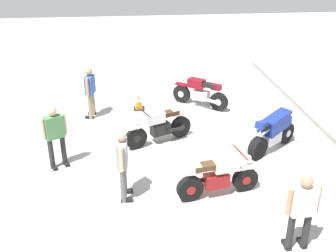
{
  "coord_description": "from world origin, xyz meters",
  "views": [
    {
      "loc": [
        10.36,
        -1.36,
        5.37
      ],
      "look_at": [
        0.74,
        -0.31,
        0.75
      ],
      "focal_mm": 42.67,
      "sensor_mm": 36.0,
      "label": 1
    }
  ],
  "objects_px": {
    "person_in_white_shirt": "(302,209)",
    "motorcycle_maroon_cruiser": "(200,92)",
    "motorcycle_blue_sportbike": "(274,130)",
    "person_in_gray_shirt": "(123,161)",
    "person_in_green_shirt": "(55,133)",
    "traffic_cone": "(139,102)",
    "motorcycle_cream_vintage": "(218,177)",
    "motorcycle_silver_cruiser": "(159,126)",
    "person_in_blue_shirt": "(90,90)"
  },
  "relations": [
    {
      "from": "person_in_blue_shirt",
      "to": "person_in_green_shirt",
      "type": "bearing_deg",
      "value": 90.43
    },
    {
      "from": "motorcycle_blue_sportbike",
      "to": "motorcycle_silver_cruiser",
      "type": "relative_size",
      "value": 0.86
    },
    {
      "from": "motorcycle_cream_vintage",
      "to": "motorcycle_silver_cruiser",
      "type": "height_order",
      "value": "motorcycle_silver_cruiser"
    },
    {
      "from": "motorcycle_cream_vintage",
      "to": "person_in_white_shirt",
      "type": "relative_size",
      "value": 1.21
    },
    {
      "from": "traffic_cone",
      "to": "person_in_green_shirt",
      "type": "bearing_deg",
      "value": -32.01
    },
    {
      "from": "person_in_white_shirt",
      "to": "motorcycle_silver_cruiser",
      "type": "bearing_deg",
      "value": 22.54
    },
    {
      "from": "person_in_gray_shirt",
      "to": "person_in_white_shirt",
      "type": "bearing_deg",
      "value": -28.74
    },
    {
      "from": "motorcycle_blue_sportbike",
      "to": "person_in_white_shirt",
      "type": "bearing_deg",
      "value": -139.41
    },
    {
      "from": "motorcycle_blue_sportbike",
      "to": "person_in_blue_shirt",
      "type": "distance_m",
      "value": 5.83
    },
    {
      "from": "person_in_white_shirt",
      "to": "person_in_green_shirt",
      "type": "bearing_deg",
      "value": 50.94
    },
    {
      "from": "motorcycle_silver_cruiser",
      "to": "person_in_white_shirt",
      "type": "height_order",
      "value": "person_in_white_shirt"
    },
    {
      "from": "motorcycle_silver_cruiser",
      "to": "person_in_green_shirt",
      "type": "relative_size",
      "value": 1.18
    },
    {
      "from": "motorcycle_cream_vintage",
      "to": "person_in_green_shirt",
      "type": "xyz_separation_m",
      "value": [
        -1.69,
        -3.77,
        0.45
      ]
    },
    {
      "from": "person_in_green_shirt",
      "to": "traffic_cone",
      "type": "relative_size",
      "value": 3.12
    },
    {
      "from": "motorcycle_cream_vintage",
      "to": "person_in_green_shirt",
      "type": "bearing_deg",
      "value": 145.02
    },
    {
      "from": "person_in_white_shirt",
      "to": "traffic_cone",
      "type": "bearing_deg",
      "value": 17.61
    },
    {
      "from": "person_in_white_shirt",
      "to": "traffic_cone",
      "type": "distance_m",
      "value": 7.59
    },
    {
      "from": "motorcycle_maroon_cruiser",
      "to": "person_in_gray_shirt",
      "type": "height_order",
      "value": "person_in_gray_shirt"
    },
    {
      "from": "motorcycle_blue_sportbike",
      "to": "motorcycle_cream_vintage",
      "type": "xyz_separation_m",
      "value": [
        1.94,
        -1.98,
        -0.11
      ]
    },
    {
      "from": "motorcycle_cream_vintage",
      "to": "motorcycle_silver_cruiser",
      "type": "relative_size",
      "value": 1.0
    },
    {
      "from": "motorcycle_blue_sportbike",
      "to": "person_in_white_shirt",
      "type": "relative_size",
      "value": 1.05
    },
    {
      "from": "motorcycle_silver_cruiser",
      "to": "traffic_cone",
      "type": "height_order",
      "value": "motorcycle_silver_cruiser"
    },
    {
      "from": "traffic_cone",
      "to": "motorcycle_silver_cruiser",
      "type": "bearing_deg",
      "value": 10.88
    },
    {
      "from": "motorcycle_cream_vintage",
      "to": "motorcycle_silver_cruiser",
      "type": "distance_m",
      "value": 2.92
    },
    {
      "from": "motorcycle_maroon_cruiser",
      "to": "person_in_gray_shirt",
      "type": "xyz_separation_m",
      "value": [
        5.1,
        -2.67,
        0.44
      ]
    },
    {
      "from": "person_in_gray_shirt",
      "to": "motorcycle_blue_sportbike",
      "type": "bearing_deg",
      "value": 26.83
    },
    {
      "from": "person_in_gray_shirt",
      "to": "traffic_cone",
      "type": "relative_size",
      "value": 3.18
    },
    {
      "from": "person_in_white_shirt",
      "to": "person_in_green_shirt",
      "type": "distance_m",
      "value": 6.03
    },
    {
      "from": "motorcycle_blue_sportbike",
      "to": "motorcycle_silver_cruiser",
      "type": "height_order",
      "value": "motorcycle_blue_sportbike"
    },
    {
      "from": "motorcycle_blue_sportbike",
      "to": "person_in_white_shirt",
      "type": "height_order",
      "value": "person_in_white_shirt"
    },
    {
      "from": "person_in_white_shirt",
      "to": "motorcycle_maroon_cruiser",
      "type": "bearing_deg",
      "value": 1.41
    },
    {
      "from": "motorcycle_silver_cruiser",
      "to": "person_in_gray_shirt",
      "type": "xyz_separation_m",
      "value": [
        2.58,
        -1.03,
        0.44
      ]
    },
    {
      "from": "person_in_green_shirt",
      "to": "motorcycle_maroon_cruiser",
      "type": "bearing_deg",
      "value": 100.07
    },
    {
      "from": "person_in_white_shirt",
      "to": "person_in_green_shirt",
      "type": "relative_size",
      "value": 0.97
    },
    {
      "from": "motorcycle_maroon_cruiser",
      "to": "person_in_green_shirt",
      "type": "height_order",
      "value": "person_in_green_shirt"
    },
    {
      "from": "motorcycle_maroon_cruiser",
      "to": "motorcycle_blue_sportbike",
      "type": "height_order",
      "value": "motorcycle_blue_sportbike"
    },
    {
      "from": "motorcycle_maroon_cruiser",
      "to": "traffic_cone",
      "type": "relative_size",
      "value": 3.24
    },
    {
      "from": "motorcycle_cream_vintage",
      "to": "person_in_gray_shirt",
      "type": "relative_size",
      "value": 1.16
    },
    {
      "from": "traffic_cone",
      "to": "motorcycle_blue_sportbike",
      "type": "bearing_deg",
      "value": 47.18
    },
    {
      "from": "person_in_green_shirt",
      "to": "motorcycle_blue_sportbike",
      "type": "bearing_deg",
      "value": 63.27
    },
    {
      "from": "person_in_green_shirt",
      "to": "person_in_gray_shirt",
      "type": "height_order",
      "value": "person_in_gray_shirt"
    },
    {
      "from": "person_in_blue_shirt",
      "to": "person_in_green_shirt",
      "type": "distance_m",
      "value": 3.14
    },
    {
      "from": "motorcycle_cream_vintage",
      "to": "person_in_gray_shirt",
      "type": "bearing_deg",
      "value": 165.52
    },
    {
      "from": "motorcycle_blue_sportbike",
      "to": "motorcycle_cream_vintage",
      "type": "bearing_deg",
      "value": -171.98
    },
    {
      "from": "motorcycle_silver_cruiser",
      "to": "person_in_gray_shirt",
      "type": "relative_size",
      "value": 1.16
    },
    {
      "from": "motorcycle_cream_vintage",
      "to": "person_in_green_shirt",
      "type": "height_order",
      "value": "person_in_green_shirt"
    },
    {
      "from": "person_in_gray_shirt",
      "to": "traffic_cone",
      "type": "height_order",
      "value": "person_in_gray_shirt"
    },
    {
      "from": "motorcycle_maroon_cruiser",
      "to": "motorcycle_cream_vintage",
      "type": "distance_m",
      "value": 5.26
    },
    {
      "from": "motorcycle_cream_vintage",
      "to": "traffic_cone",
      "type": "distance_m",
      "value": 5.46
    },
    {
      "from": "motorcycle_blue_sportbike",
      "to": "person_in_green_shirt",
      "type": "xyz_separation_m",
      "value": [
        0.25,
        -5.75,
        0.35
      ]
    }
  ]
}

